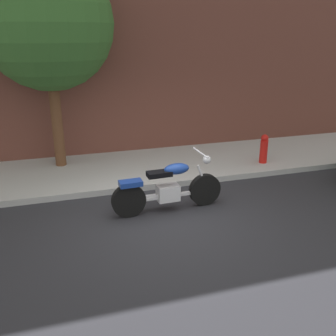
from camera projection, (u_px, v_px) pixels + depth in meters
The scene contains 6 objects.
ground_plane at pixel (167, 218), 7.35m from camera, with size 60.00×60.00×0.00m, color #28282D.
sidewalk at pixel (136, 168), 9.84m from camera, with size 19.63×2.72×0.14m, color #B0B0B0.
building_facade at pixel (119, 12), 9.99m from camera, with size 19.63×0.50×7.80m, color brown.
motorcycle at pixel (168, 189), 7.53m from camera, with size 2.29×0.70×1.17m.
street_tree at pixel (47, 24), 8.71m from camera, with size 3.09×3.09×5.14m.
fire_hydrant at pixel (264, 151), 9.95m from camera, with size 0.20×0.20×0.91m.
Camera 1 is at (-1.89, -6.30, 3.43)m, focal length 40.48 mm.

